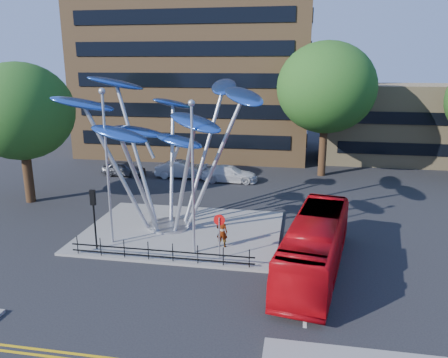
% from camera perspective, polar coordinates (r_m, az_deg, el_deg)
% --- Properties ---
extents(ground, '(120.00, 120.00, 0.00)m').
position_cam_1_polar(ground, '(21.99, -7.12, -12.92)').
color(ground, black).
rests_on(ground, ground).
extents(traffic_island, '(12.00, 9.00, 0.15)m').
position_cam_1_polar(traffic_island, '(27.44, -5.44, -6.82)').
color(traffic_island, slate).
rests_on(traffic_island, ground).
extents(brick_tower, '(25.00, 15.00, 30.00)m').
position_cam_1_polar(brick_tower, '(52.11, -3.42, 20.26)').
color(brick_tower, brown).
rests_on(brick_tower, ground).
extents(low_building_near, '(15.00, 8.00, 8.00)m').
position_cam_1_polar(low_building_near, '(49.90, 21.78, 6.79)').
color(low_building_near, tan).
rests_on(low_building_near, ground).
extents(tree_right, '(8.80, 8.80, 12.11)m').
position_cam_1_polar(tree_right, '(40.60, 13.23, 11.53)').
color(tree_right, black).
rests_on(tree_right, ground).
extents(tree_left, '(7.60, 7.60, 10.32)m').
position_cam_1_polar(tree_left, '(34.99, -25.05, 7.97)').
color(tree_left, black).
rests_on(tree_left, ground).
extents(leaf_sculpture, '(12.72, 9.54, 9.51)m').
position_cam_1_polar(leaf_sculpture, '(26.65, -7.64, 7.60)').
color(leaf_sculpture, '#9EA0A5').
rests_on(leaf_sculpture, traffic_island).
extents(street_lamp_left, '(0.36, 0.36, 8.80)m').
position_cam_1_polar(street_lamp_left, '(24.86, -15.10, 3.13)').
color(street_lamp_left, '#9EA0A5').
rests_on(street_lamp_left, traffic_island).
extents(street_lamp_right, '(0.36, 0.36, 8.30)m').
position_cam_1_polar(street_lamp_right, '(22.78, -4.12, 1.88)').
color(street_lamp_right, '#9EA0A5').
rests_on(street_lamp_right, traffic_island).
extents(traffic_light_island, '(0.28, 0.18, 3.42)m').
position_cam_1_polar(traffic_light_island, '(24.91, -16.68, -3.50)').
color(traffic_light_island, black).
rests_on(traffic_light_island, traffic_island).
extents(no_entry_sign_island, '(0.60, 0.10, 2.45)m').
position_cam_1_polar(no_entry_sign_island, '(23.00, -0.61, -6.52)').
color(no_entry_sign_island, '#9EA0A5').
rests_on(no_entry_sign_island, traffic_island).
extents(pedestrian_railing_front, '(10.00, 0.06, 1.00)m').
position_cam_1_polar(pedestrian_railing_front, '(23.48, -8.30, -9.57)').
color(pedestrian_railing_front, black).
rests_on(pedestrian_railing_front, traffic_island).
extents(red_bus, '(4.06, 10.49, 2.85)m').
position_cam_1_polar(red_bus, '(22.48, 11.79, -8.45)').
color(red_bus, '#B70810').
rests_on(red_bus, ground).
extents(pedestrian, '(0.66, 0.45, 1.74)m').
position_cam_1_polar(pedestrian, '(24.67, -0.26, -6.97)').
color(pedestrian, gray).
rests_on(pedestrian, traffic_island).
extents(parked_car_left, '(4.10, 1.78, 1.38)m').
position_cam_1_polar(parked_car_left, '(41.56, -12.94, 1.35)').
color(parked_car_left, '#42444B').
rests_on(parked_car_left, ground).
extents(parked_car_mid, '(4.75, 1.73, 1.56)m').
position_cam_1_polar(parked_car_mid, '(39.90, -5.52, 1.24)').
color(parked_car_mid, '#A8ABB0').
rests_on(parked_car_mid, ground).
extents(parked_car_right, '(4.96, 2.11, 1.43)m').
position_cam_1_polar(parked_car_right, '(38.47, 0.74, 0.68)').
color(parked_car_right, silver).
rests_on(parked_car_right, ground).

